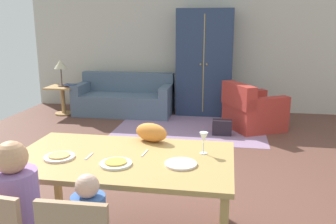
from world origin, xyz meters
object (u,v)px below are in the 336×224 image
Objects in this scene: plate_near_child at (116,164)px; wine_glass at (204,138)px; armchair at (252,111)px; plate_near_man at (59,157)px; armoire at (205,63)px; side_table at (63,96)px; handbag at (222,127)px; cat at (151,132)px; plate_near_woman at (181,164)px; book_lower at (71,86)px; book_upper at (70,85)px; couch at (125,99)px; table_lamp at (61,65)px; dining_table at (123,164)px.

wine_glass is (0.65, 0.36, 0.12)m from plate_near_child.
plate_near_man is at bearing -115.07° from armchair.
armoire is at bearing 93.93° from wine_glass.
plate_near_man is 0.43× the size of side_table.
handbag is (0.41, -1.44, -0.92)m from armoire.
armoire reaches higher than side_table.
armchair is 1.52m from armoire.
wine_glass reaches higher than cat.
armoire is at bearing 79.92° from plate_near_man.
plate_near_man is 4.79m from armoire.
plate_near_woman is 5.06m from book_lower.
side_table is at bearing 146.64° from cat.
side_table is 0.32m from book_upper.
book_upper is (-2.44, 3.59, -0.22)m from cat.
wine_glass is 4.59m from couch.
plate_near_man is 0.46× the size of table_lamp.
plate_near_woman is (0.49, -0.10, 0.07)m from dining_table.
cat is at bearing -92.66° from armoire.
armchair reaches higher than plate_near_woman.
armoire is at bearing 91.84° from plate_near_woman.
dining_table is at bearing -88.83° from cat.
plate_near_woman reaches higher than handbag.
couch is 1.12m from book_upper.
wine_glass is 4.92m from book_lower.
cat is 0.16× the size of couch.
couch is at bearing 99.83° from plate_near_man.
armchair is 0.72m from handbag.
wine_glass is at bearing -51.01° from table_lamp.
armoire is at bearing 106.06° from handbag.
plate_near_child reaches higher than dining_table.
plate_near_man reaches higher than book_lower.
plate_near_child is 0.75m from wine_glass.
wine_glass is 0.85× the size of book_lower.
couch is 3.62× the size of table_lamp.
plate_near_man is 4.60m from book_lower.
couch is at bearing 16.09° from book_upper.
cat is 4.51m from side_table.
plate_near_man is at bearing -100.08° from armoire.
cat is at bearing -55.82° from book_upper.
cat is at bearing -70.04° from couch.
plate_near_woman is at bearing -88.16° from armoire.
dining_table is 4.51m from couch.
wine_glass is 0.85× the size of book_upper.
plate_near_man is 0.78× the size of cat.
side_table is (-2.49, 4.24, -0.39)m from plate_near_child.
cat is (0.15, 0.60, 0.08)m from plate_near_child.
plate_near_woman reaches higher than book_lower.
side_table is at bearing 120.46° from plate_near_child.
plate_near_woman is 0.63m from cat.
couch is at bearing 106.32° from dining_table.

